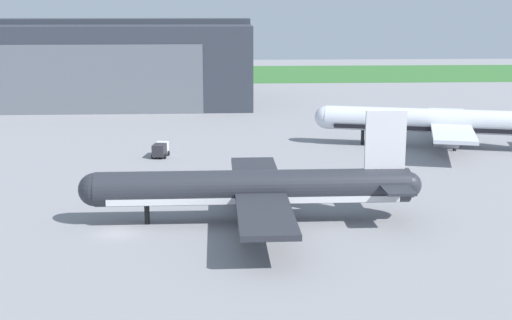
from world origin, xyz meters
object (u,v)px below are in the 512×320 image
(maintenance_hangar, at_px, (60,63))
(airliner_far_right, at_px, (445,122))
(airliner_near_left, at_px, (253,189))
(ops_van, at_px, (160,149))

(maintenance_hangar, xyz_separation_m, airliner_far_right, (73.73, -57.12, -4.97))
(airliner_far_right, bearing_deg, airliner_near_left, -130.86)
(maintenance_hangar, bearing_deg, airliner_far_right, -37.77)
(airliner_near_left, height_order, airliner_far_right, airliner_far_right)
(maintenance_hangar, relative_size, ops_van, 21.33)
(maintenance_hangar, xyz_separation_m, airliner_near_left, (40.80, -95.17, -5.52))
(maintenance_hangar, bearing_deg, ops_van, -65.48)
(maintenance_hangar, height_order, airliner_near_left, maintenance_hangar)
(ops_van, bearing_deg, airliner_far_right, 5.67)
(airliner_near_left, bearing_deg, ops_van, 110.73)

